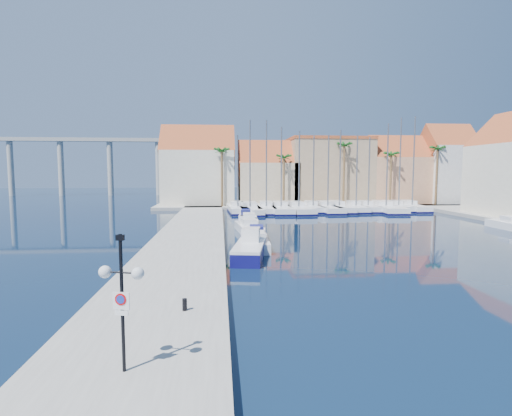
# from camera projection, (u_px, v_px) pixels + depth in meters

# --- Properties ---
(ground) EXTENTS (260.00, 260.00, 0.00)m
(ground) POSITION_uv_depth(u_px,v_px,m) (329.00, 276.00, 23.19)
(ground) COLOR black
(ground) RESTS_ON ground
(quay_west) EXTENTS (6.00, 77.00, 0.50)m
(quay_west) POSITION_uv_depth(u_px,v_px,m) (190.00, 237.00, 35.76)
(quay_west) COLOR gray
(quay_west) RESTS_ON ground
(shore_north) EXTENTS (54.00, 16.00, 0.50)m
(shore_north) POSITION_uv_depth(u_px,v_px,m) (311.00, 204.00, 71.67)
(shore_north) COLOR gray
(shore_north) RESTS_ON ground
(lamp_post) EXTENTS (1.29, 0.60, 3.89)m
(lamp_post) POSITION_uv_depth(u_px,v_px,m) (121.00, 282.00, 10.95)
(lamp_post) COLOR black
(lamp_post) RESTS_ON quay_west
(bollard) EXTENTS (0.19, 0.19, 0.48)m
(bollard) POSITION_uv_depth(u_px,v_px,m) (185.00, 305.00, 16.04)
(bollard) COLOR black
(bollard) RESTS_ON quay_west
(fishing_boat) EXTENTS (2.86, 5.98, 2.01)m
(fishing_boat) POSITION_uv_depth(u_px,v_px,m) (250.00, 249.00, 27.96)
(fishing_boat) COLOR #100E55
(fishing_boat) RESTS_ON ground
(motorboat_west_0) EXTENTS (2.05, 5.91, 1.40)m
(motorboat_west_0) POSITION_uv_depth(u_px,v_px,m) (256.00, 242.00, 31.60)
(motorboat_west_0) COLOR white
(motorboat_west_0) RESTS_ON ground
(motorboat_west_1) EXTENTS (2.01, 5.29, 1.40)m
(motorboat_west_1) POSITION_uv_depth(u_px,v_px,m) (256.00, 235.00, 35.15)
(motorboat_west_1) COLOR white
(motorboat_west_1) RESTS_ON ground
(motorboat_west_2) EXTENTS (2.52, 6.23, 1.40)m
(motorboat_west_2) POSITION_uv_depth(u_px,v_px,m) (248.00, 227.00, 40.12)
(motorboat_west_2) COLOR white
(motorboat_west_2) RESTS_ON ground
(motorboat_west_3) EXTENTS (2.21, 6.10, 1.40)m
(motorboat_west_3) POSITION_uv_depth(u_px,v_px,m) (249.00, 220.00, 45.44)
(motorboat_west_3) COLOR white
(motorboat_west_3) RESTS_ON ground
(motorboat_west_4) EXTENTS (2.09, 5.21, 1.40)m
(motorboat_west_4) POSITION_uv_depth(u_px,v_px,m) (246.00, 216.00, 49.92)
(motorboat_west_4) COLOR white
(motorboat_west_4) RESTS_ON ground
(motorboat_east_1) EXTENTS (1.69, 4.97, 1.40)m
(motorboat_east_1) POSITION_uv_depth(u_px,v_px,m) (507.00, 224.00, 42.27)
(motorboat_east_1) COLOR white
(motorboat_east_1) RESTS_ON ground
(sailboat_0) EXTENTS (3.16, 9.92, 11.30)m
(sailboat_0) POSITION_uv_depth(u_px,v_px,m) (237.00, 209.00, 59.01)
(sailboat_0) COLOR white
(sailboat_0) RESTS_ON ground
(sailboat_1) EXTENTS (3.37, 11.53, 13.34)m
(sailboat_1) POSITION_uv_depth(u_px,v_px,m) (250.00, 209.00, 58.16)
(sailboat_1) COLOR white
(sailboat_1) RESTS_ON ground
(sailboat_2) EXTENTS (3.40, 10.24, 13.45)m
(sailboat_2) POSITION_uv_depth(u_px,v_px,m) (266.00, 208.00, 59.21)
(sailboat_2) COLOR white
(sailboat_2) RESTS_ON ground
(sailboat_3) EXTENTS (3.17, 10.94, 12.45)m
(sailboat_3) POSITION_uv_depth(u_px,v_px,m) (281.00, 209.00, 58.98)
(sailboat_3) COLOR white
(sailboat_3) RESTS_ON ground
(sailboat_4) EXTENTS (3.44, 10.93, 11.87)m
(sailboat_4) POSITION_uv_depth(u_px,v_px,m) (298.00, 209.00, 58.89)
(sailboat_4) COLOR white
(sailboat_4) RESTS_ON ground
(sailboat_5) EXTENTS (2.53, 8.22, 11.35)m
(sailboat_5) POSITION_uv_depth(u_px,v_px,m) (312.00, 208.00, 60.18)
(sailboat_5) COLOR white
(sailboat_5) RESTS_ON ground
(sailboat_6) EXTENTS (3.03, 10.62, 11.35)m
(sailboat_6) POSITION_uv_depth(u_px,v_px,m) (326.00, 208.00, 59.88)
(sailboat_6) COLOR white
(sailboat_6) RESTS_ON ground
(sailboat_7) EXTENTS (2.64, 9.89, 12.19)m
(sailboat_7) POSITION_uv_depth(u_px,v_px,m) (338.00, 208.00, 60.39)
(sailboat_7) COLOR white
(sailboat_7) RESTS_ON ground
(sailboat_8) EXTENTS (2.50, 8.46, 11.43)m
(sailboat_8) POSITION_uv_depth(u_px,v_px,m) (355.00, 208.00, 60.27)
(sailboat_8) COLOR white
(sailboat_8) RESTS_ON ground
(sailboat_9) EXTENTS (2.54, 8.37, 11.16)m
(sailboat_9) POSITION_uv_depth(u_px,v_px,m) (367.00, 208.00, 60.76)
(sailboat_9) COLOR white
(sailboat_9) RESTS_ON ground
(sailboat_10) EXTENTS (3.98, 12.15, 13.11)m
(sailboat_10) POSITION_uv_depth(u_px,v_px,m) (384.00, 208.00, 60.40)
(sailboat_10) COLOR white
(sailboat_10) RESTS_ON ground
(sailboat_11) EXTENTS (2.36, 8.13, 14.09)m
(sailboat_11) POSITION_uv_depth(u_px,v_px,m) (397.00, 207.00, 61.30)
(sailboat_11) COLOR white
(sailboat_11) RESTS_ON ground
(sailboat_12) EXTENTS (2.48, 9.21, 14.32)m
(sailboat_12) POSITION_uv_depth(u_px,v_px,m) (410.00, 207.00, 61.56)
(sailboat_12) COLOR white
(sailboat_12) RESTS_ON ground
(building_0) EXTENTS (12.30, 9.00, 13.50)m
(building_0) POSITION_uv_depth(u_px,v_px,m) (198.00, 169.00, 68.33)
(building_0) COLOR beige
(building_0) RESTS_ON shore_north
(building_1) EXTENTS (10.30, 8.00, 11.00)m
(building_1) POSITION_uv_depth(u_px,v_px,m) (268.00, 176.00, 69.50)
(building_1) COLOR tan
(building_1) RESTS_ON shore_north
(building_2) EXTENTS (14.20, 10.20, 11.50)m
(building_2) POSITION_uv_depth(u_px,v_px,m) (328.00, 170.00, 71.38)
(building_2) COLOR #A08462
(building_2) RESTS_ON shore_north
(building_3) EXTENTS (10.30, 8.00, 12.00)m
(building_3) POSITION_uv_depth(u_px,v_px,m) (395.00, 173.00, 71.49)
(building_3) COLOR tan
(building_3) RESTS_ON shore_north
(building_4) EXTENTS (8.30, 8.00, 14.00)m
(building_4) POSITION_uv_depth(u_px,v_px,m) (446.00, 166.00, 71.20)
(building_4) COLOR silver
(building_4) RESTS_ON shore_north
(palm_0) EXTENTS (2.60, 2.60, 10.15)m
(palm_0) POSITION_uv_depth(u_px,v_px,m) (222.00, 153.00, 63.49)
(palm_0) COLOR brown
(palm_0) RESTS_ON shore_north
(palm_1) EXTENTS (2.60, 2.60, 9.15)m
(palm_1) POSITION_uv_depth(u_px,v_px,m) (284.00, 159.00, 64.46)
(palm_1) COLOR brown
(palm_1) RESTS_ON shore_north
(palm_2) EXTENTS (2.60, 2.60, 11.15)m
(palm_2) POSITION_uv_depth(u_px,v_px,m) (344.00, 147.00, 65.18)
(palm_2) COLOR brown
(palm_2) RESTS_ON shore_north
(palm_3) EXTENTS (2.60, 2.60, 9.65)m
(palm_3) POSITION_uv_depth(u_px,v_px,m) (391.00, 156.00, 66.02)
(palm_3) COLOR brown
(palm_3) RESTS_ON shore_north
(palm_4) EXTENTS (2.60, 2.60, 10.65)m
(palm_4) POSITION_uv_depth(u_px,v_px,m) (438.00, 151.00, 66.64)
(palm_4) COLOR brown
(palm_4) RESTS_ON shore_north
(viaduct) EXTENTS (48.00, 2.20, 14.45)m
(viaduct) POSITION_uv_depth(u_px,v_px,m) (89.00, 155.00, 100.12)
(viaduct) COLOR #9E9E99
(viaduct) RESTS_ON ground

